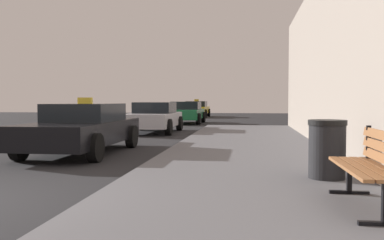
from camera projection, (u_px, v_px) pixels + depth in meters
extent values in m
cube|color=#5B5B60|center=(248.00, 212.00, 4.94)|extent=(4.00, 32.00, 0.15)
cube|color=brown|center=(348.00, 168.00, 4.87)|extent=(0.12, 1.68, 0.04)
cube|color=brown|center=(359.00, 168.00, 4.86)|extent=(0.12, 1.68, 0.04)
cube|color=brown|center=(371.00, 168.00, 4.84)|extent=(0.12, 1.68, 0.04)
cube|color=brown|center=(382.00, 168.00, 4.83)|extent=(0.12, 1.68, 0.04)
cube|color=black|center=(349.00, 177.00, 5.57)|extent=(0.06, 0.06, 0.45)
cube|color=black|center=(349.00, 192.00, 5.58)|extent=(0.50, 0.07, 0.04)
cube|color=black|center=(368.00, 143.00, 5.52)|extent=(0.05, 0.05, 0.44)
cylinder|color=black|center=(327.00, 152.00, 6.67)|extent=(0.56, 0.56, 0.83)
cylinder|color=black|center=(327.00, 123.00, 6.65)|extent=(0.59, 0.59, 0.08)
cube|color=black|center=(82.00, 132.00, 10.99)|extent=(1.78, 4.60, 0.55)
cube|color=black|center=(85.00, 112.00, 11.19)|extent=(1.57, 2.07, 0.45)
cube|color=yellow|center=(85.00, 101.00, 11.18)|extent=(0.36, 0.14, 0.16)
cylinder|color=black|center=(95.00, 148.00, 9.42)|extent=(0.22, 0.64, 0.64)
cylinder|color=black|center=(19.00, 147.00, 9.66)|extent=(0.22, 0.64, 0.64)
cylinder|color=black|center=(132.00, 136.00, 12.34)|extent=(0.22, 0.64, 0.64)
cylinder|color=black|center=(72.00, 136.00, 12.57)|extent=(0.22, 0.64, 0.64)
cube|color=#B7B7BF|center=(154.00, 120.00, 17.97)|extent=(1.73, 4.09, 0.55)
cube|color=black|center=(155.00, 108.00, 18.15)|extent=(1.53, 1.84, 0.45)
cylinder|color=black|center=(169.00, 127.00, 16.57)|extent=(0.22, 0.64, 0.64)
cylinder|color=black|center=(125.00, 127.00, 16.80)|extent=(0.22, 0.64, 0.64)
cylinder|color=black|center=(179.00, 123.00, 19.16)|extent=(0.22, 0.64, 0.64)
cylinder|color=black|center=(142.00, 123.00, 19.39)|extent=(0.22, 0.64, 0.64)
cube|color=#196638|center=(186.00, 114.00, 25.11)|extent=(1.80, 4.07, 0.55)
cube|color=black|center=(186.00, 105.00, 25.29)|extent=(1.58, 1.83, 0.45)
cylinder|color=black|center=(198.00, 119.00, 23.71)|extent=(0.22, 0.64, 0.64)
cylinder|color=black|center=(166.00, 119.00, 23.95)|extent=(0.22, 0.64, 0.64)
cylinder|color=black|center=(203.00, 117.00, 26.29)|extent=(0.22, 0.64, 0.64)
cylinder|color=black|center=(174.00, 117.00, 26.53)|extent=(0.22, 0.64, 0.64)
cube|color=yellow|center=(196.00, 110.00, 34.62)|extent=(1.76, 4.39, 0.55)
cube|color=black|center=(197.00, 104.00, 34.81)|extent=(1.55, 1.98, 0.45)
cube|color=yellow|center=(197.00, 100.00, 34.80)|extent=(0.36, 0.14, 0.16)
cylinder|color=black|center=(205.00, 114.00, 33.12)|extent=(0.22, 0.64, 0.64)
cylinder|color=black|center=(183.00, 113.00, 33.35)|extent=(0.22, 0.64, 0.64)
cylinder|color=black|center=(209.00, 112.00, 35.91)|extent=(0.22, 0.64, 0.64)
cylinder|color=black|center=(188.00, 112.00, 36.14)|extent=(0.22, 0.64, 0.64)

